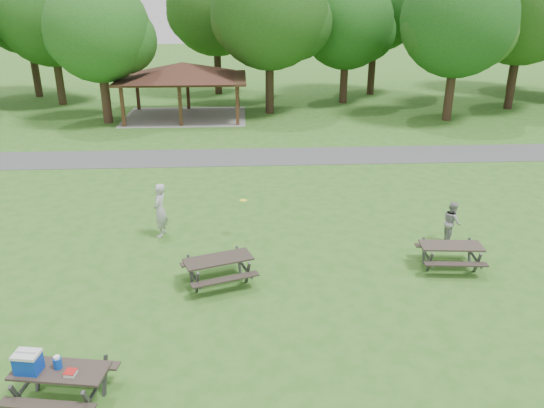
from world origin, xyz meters
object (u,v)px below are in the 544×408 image
Objects in this scene: picnic_table_near at (50,372)px; frisbee_catcher at (452,222)px; frisbee_thrower at (160,210)px; picnic_table_middle at (218,264)px.

frisbee_catcher is (11.38, 7.30, -0.05)m from picnic_table_near.
frisbee_thrower is 1.33× the size of frisbee_catcher.
picnic_table_middle is 4.16m from frisbee_thrower.
frisbee_thrower is (-2.20, 3.52, 0.34)m from picnic_table_middle.
frisbee_thrower is (1.14, 8.33, 0.19)m from picnic_table_near.
picnic_table_middle is 1.64× the size of frisbee_catcher.
frisbee_thrower is at bearing 121.99° from picnic_table_middle.
frisbee_thrower is at bearing 82.20° from picnic_table_near.
picnic_table_middle is at bearing 55.27° from picnic_table_near.
frisbee_catcher reaches higher than picnic_table_near.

